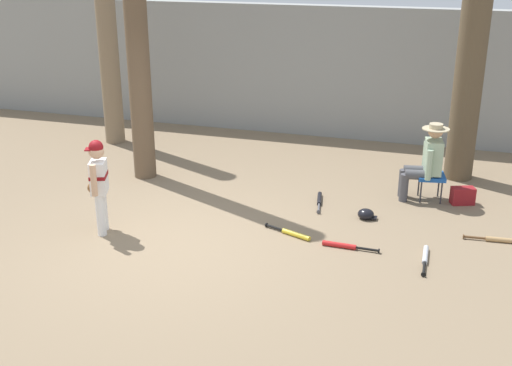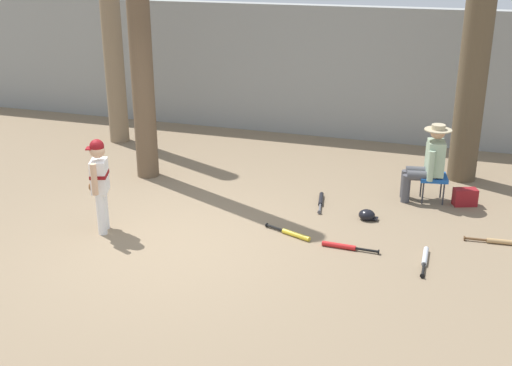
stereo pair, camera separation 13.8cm
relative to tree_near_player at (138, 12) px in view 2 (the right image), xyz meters
The scene contains 15 objects.
ground_plane 3.86m from the tree_near_player, 55.72° to the right, with size 60.00×60.00×0.00m, color #7F6B51.
concrete_back_wall 3.97m from the tree_near_player, 65.19° to the left, with size 18.00×0.36×2.57m, color gray.
tree_near_player is the anchor object (origin of this frame).
tree_behind_spectator 5.25m from the tree_near_player, 16.76° to the left, with size 0.73×0.73×5.92m.
young_ballplayer 2.97m from the tree_near_player, 78.19° to the right, with size 0.45×0.56×1.31m.
folding_stool 5.19m from the tree_near_player, ahead, with size 0.46×0.46×0.41m.
seated_spectator 4.98m from the tree_near_player, ahead, with size 0.68×0.54×1.20m.
handbag_beside_stool 5.73m from the tree_near_player, ahead, with size 0.34×0.18×0.26m, color maroon.
tree_far_left 2.23m from the tree_near_player, 132.05° to the left, with size 0.55×0.55×5.21m.
bat_black_composite 4.05m from the tree_near_player, ahead, with size 0.20×0.73×0.07m.
bat_yellow_trainer 4.26m from the tree_near_player, 27.65° to the right, with size 0.70×0.32×0.07m.
bat_wood_tan 6.25m from the tree_near_player, ahead, with size 0.71×0.12×0.07m.
bat_red_barrel 4.85m from the tree_near_player, 24.93° to the right, with size 0.74×0.08×0.07m.
bat_aluminum_silver 5.67m from the tree_near_player, 20.14° to the right, with size 0.08×0.76×0.07m.
batting_helmet_black 4.68m from the tree_near_player, 10.14° to the right, with size 0.27×0.21×0.16m.
Camera 2 is at (3.43, -6.87, 3.71)m, focal length 45.25 mm.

